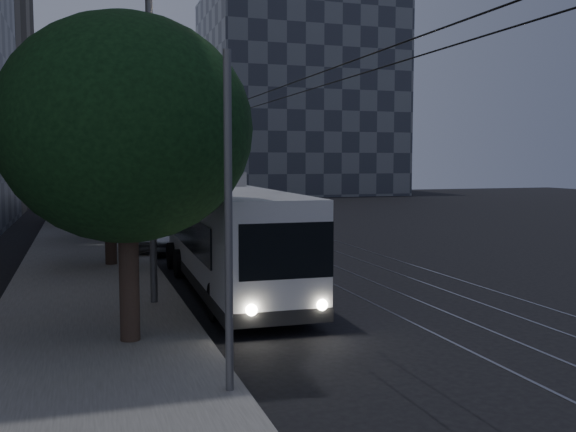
{
  "coord_description": "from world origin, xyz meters",
  "views": [
    {
      "loc": [
        -7.67,
        -20.68,
        4.16
      ],
      "look_at": [
        -0.3,
        2.2,
        2.05
      ],
      "focal_mm": 40.0,
      "sensor_mm": 36.0,
      "label": 1
    }
  ],
  "objects_px": {
    "car_white_c": "(141,206)",
    "car_white_d": "(143,203)",
    "trolleybus": "(228,236)",
    "streetlamp_far": "(115,133)",
    "car_white_b": "(155,212)",
    "streetlamp_near": "(166,101)",
    "car_white_a": "(154,223)",
    "pickup_silver": "(160,232)"
  },
  "relations": [
    {
      "from": "car_white_c",
      "to": "car_white_d",
      "type": "relative_size",
      "value": 1.08
    },
    {
      "from": "trolleybus",
      "to": "streetlamp_far",
      "type": "height_order",
      "value": "streetlamp_far"
    },
    {
      "from": "car_white_b",
      "to": "car_white_c",
      "type": "relative_size",
      "value": 1.21
    },
    {
      "from": "car_white_c",
      "to": "streetlamp_near",
      "type": "bearing_deg",
      "value": -74.26
    },
    {
      "from": "trolleybus",
      "to": "streetlamp_far",
      "type": "bearing_deg",
      "value": 96.28
    },
    {
      "from": "car_white_a",
      "to": "streetlamp_far",
      "type": "xyz_separation_m",
      "value": [
        -1.35,
        11.43,
        5.23
      ]
    },
    {
      "from": "car_white_c",
      "to": "car_white_d",
      "type": "xyz_separation_m",
      "value": [
        0.53,
        4.56,
        -0.03
      ]
    },
    {
      "from": "car_white_c",
      "to": "streetlamp_near",
      "type": "xyz_separation_m",
      "value": [
        -2.0,
        -31.54,
        5.13
      ]
    },
    {
      "from": "car_white_c",
      "to": "streetlamp_far",
      "type": "height_order",
      "value": "streetlamp_far"
    },
    {
      "from": "car_white_c",
      "to": "pickup_silver",
      "type": "bearing_deg",
      "value": -73.2
    },
    {
      "from": "car_white_c",
      "to": "streetlamp_far",
      "type": "relative_size",
      "value": 0.41
    },
    {
      "from": "car_white_d",
      "to": "streetlamp_far",
      "type": "xyz_separation_m",
      "value": [
        -2.53,
        -8.13,
        5.37
      ]
    },
    {
      "from": "streetlamp_near",
      "to": "car_white_d",
      "type": "bearing_deg",
      "value": 85.99
    },
    {
      "from": "trolleybus",
      "to": "car_white_c",
      "type": "distance_m",
      "value": 29.58
    },
    {
      "from": "pickup_silver",
      "to": "streetlamp_far",
      "type": "distance_m",
      "value": 16.98
    },
    {
      "from": "car_white_c",
      "to": "streetlamp_far",
      "type": "xyz_separation_m",
      "value": [
        -2.0,
        -3.57,
        5.34
      ]
    },
    {
      "from": "car_white_b",
      "to": "streetlamp_far",
      "type": "relative_size",
      "value": 0.49
    },
    {
      "from": "car_white_b",
      "to": "streetlamp_near",
      "type": "bearing_deg",
      "value": -101.45
    },
    {
      "from": "pickup_silver",
      "to": "streetlamp_near",
      "type": "distance_m",
      "value": 12.88
    },
    {
      "from": "car_white_a",
      "to": "car_white_b",
      "type": "bearing_deg",
      "value": 60.06
    },
    {
      "from": "car_white_d",
      "to": "streetlamp_near",
      "type": "height_order",
      "value": "streetlamp_near"
    },
    {
      "from": "car_white_b",
      "to": "streetlamp_near",
      "type": "xyz_separation_m",
      "value": [
        -2.32,
        -25.12,
        5.09
      ]
    },
    {
      "from": "trolleybus",
      "to": "car_white_b",
      "type": "height_order",
      "value": "trolleybus"
    },
    {
      "from": "pickup_silver",
      "to": "car_white_b",
      "type": "bearing_deg",
      "value": 95.67
    },
    {
      "from": "car_white_a",
      "to": "streetlamp_near",
      "type": "relative_size",
      "value": 0.47
    },
    {
      "from": "car_white_a",
      "to": "pickup_silver",
      "type": "bearing_deg",
      "value": -116.47
    },
    {
      "from": "trolleybus",
      "to": "car_white_c",
      "type": "relative_size",
      "value": 3.11
    },
    {
      "from": "car_white_a",
      "to": "car_white_b",
      "type": "distance_m",
      "value": 8.64
    },
    {
      "from": "trolleybus",
      "to": "car_white_b",
      "type": "xyz_separation_m",
      "value": [
        0.14,
        23.14,
        -1.01
      ]
    },
    {
      "from": "car_white_b",
      "to": "streetlamp_far",
      "type": "xyz_separation_m",
      "value": [
        -2.32,
        2.85,
        5.3
      ]
    },
    {
      "from": "car_white_a",
      "to": "streetlamp_far",
      "type": "distance_m",
      "value": 12.65
    },
    {
      "from": "streetlamp_near",
      "to": "pickup_silver",
      "type": "bearing_deg",
      "value": 84.6
    },
    {
      "from": "car_white_d",
      "to": "car_white_a",
      "type": "bearing_deg",
      "value": -106.51
    },
    {
      "from": "car_white_b",
      "to": "streetlamp_far",
      "type": "height_order",
      "value": "streetlamp_far"
    },
    {
      "from": "car_white_b",
      "to": "streetlamp_near",
      "type": "distance_m",
      "value": 25.74
    },
    {
      "from": "streetlamp_near",
      "to": "car_white_b",
      "type": "bearing_deg",
      "value": 84.71
    },
    {
      "from": "streetlamp_near",
      "to": "car_white_a",
      "type": "bearing_deg",
      "value": 85.3
    },
    {
      "from": "pickup_silver",
      "to": "car_white_c",
      "type": "distance_m",
      "value": 19.72
    },
    {
      "from": "pickup_silver",
      "to": "car_white_d",
      "type": "distance_m",
      "value": 24.31
    },
    {
      "from": "pickup_silver",
      "to": "car_white_a",
      "type": "xyz_separation_m",
      "value": [
        0.24,
        4.7,
        -0.06
      ]
    },
    {
      "from": "car_white_a",
      "to": "car_white_b",
      "type": "xyz_separation_m",
      "value": [
        0.96,
        8.59,
        -0.06
      ]
    },
    {
      "from": "streetlamp_far",
      "to": "trolleybus",
      "type": "bearing_deg",
      "value": -85.22
    }
  ]
}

